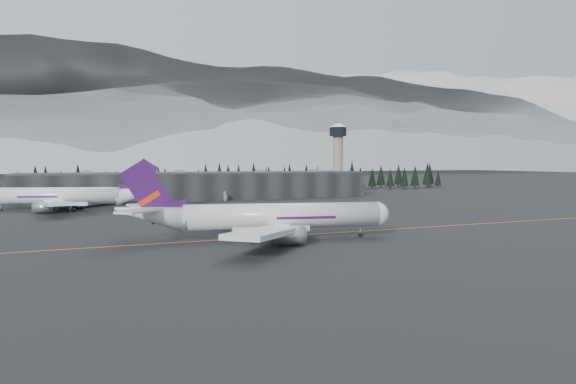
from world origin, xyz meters
name	(u,v)px	position (x,y,z in m)	size (l,w,h in m)	color
ground	(319,232)	(0.00, 0.00, 0.00)	(1400.00, 1400.00, 0.00)	black
taxiline	(323,233)	(0.00, -2.00, 0.01)	(400.00, 0.40, 0.02)	gold
terminal	(201,185)	(0.00, 125.00, 6.30)	(160.00, 30.00, 12.60)	black
control_tower	(338,151)	(75.00, 128.00, 23.41)	(10.00, 10.00, 37.70)	gray
treeline	(185,180)	(0.00, 162.00, 7.50)	(360.00, 20.00, 15.00)	black
mountain_ridge	(100,170)	(0.00, 1000.00, 0.00)	(4400.00, 900.00, 420.00)	white
jet_main	(259,217)	(-17.87, -5.25, 5.17)	(61.46, 56.10, 18.34)	silver
jet_parked	(71,196)	(-56.64, 84.89, 5.31)	(62.05, 55.68, 18.82)	silver
gse_vehicle_a	(119,203)	(-38.90, 103.40, 0.69)	(2.29, 4.97, 1.38)	silver
gse_vehicle_b	(225,199)	(6.53, 106.41, 0.74)	(1.74, 4.31, 1.47)	silver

